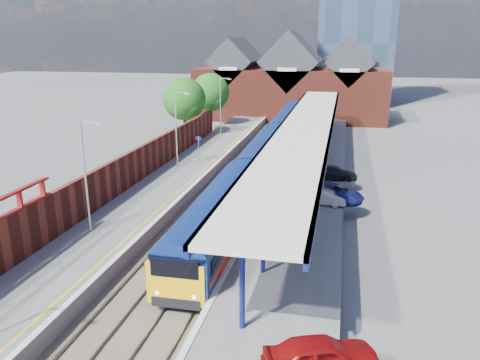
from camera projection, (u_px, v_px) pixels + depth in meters
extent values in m
plane|color=#5B5B5E|center=(260.00, 159.00, 50.77)|extent=(240.00, 240.00, 0.00)
cube|color=#473D33|center=(240.00, 186.00, 41.42)|extent=(6.00, 76.00, 0.06)
cube|color=slate|center=(216.00, 184.00, 41.85)|extent=(0.07, 76.00, 0.14)
cube|color=slate|center=(231.00, 185.00, 41.55)|extent=(0.07, 76.00, 0.14)
cube|color=slate|center=(248.00, 186.00, 41.23)|extent=(0.07, 76.00, 0.14)
cube|color=slate|center=(265.00, 187.00, 40.93)|extent=(0.07, 76.00, 0.14)
cube|color=#565659|center=(181.00, 177.00, 42.42)|extent=(5.00, 76.00, 1.00)
cube|color=#565659|center=(308.00, 186.00, 40.03)|extent=(6.00, 76.00, 1.00)
cube|color=silver|center=(205.00, 173.00, 41.78)|extent=(0.30, 76.00, 0.05)
cube|color=silver|center=(275.00, 178.00, 40.47)|extent=(0.30, 76.00, 0.05)
cube|color=yellow|center=(199.00, 173.00, 41.91)|extent=(0.14, 76.00, 0.01)
cube|color=navy|center=(220.00, 218.00, 28.97)|extent=(3.06, 16.04, 2.50)
cube|color=navy|center=(220.00, 199.00, 28.61)|extent=(3.06, 16.04, 0.60)
cube|color=navy|center=(265.00, 156.00, 44.48)|extent=(3.06, 16.04, 2.50)
cube|color=navy|center=(265.00, 143.00, 44.12)|extent=(3.06, 16.04, 0.60)
cube|color=navy|center=(286.00, 125.00, 59.98)|extent=(3.06, 16.04, 2.50)
cube|color=navy|center=(287.00, 116.00, 59.62)|extent=(3.06, 16.04, 0.60)
cube|color=navy|center=(299.00, 107.00, 75.49)|extent=(3.06, 16.04, 2.50)
cube|color=navy|center=(299.00, 100.00, 75.13)|extent=(3.06, 16.04, 0.60)
cube|color=black|center=(265.00, 134.00, 52.40)|extent=(0.04, 60.54, 0.70)
cube|color=#D1440D|center=(265.00, 141.00, 52.63)|extent=(0.03, 55.27, 0.30)
cube|color=red|center=(264.00, 143.00, 52.70)|extent=(0.03, 55.27, 0.30)
cube|color=#F2B20C|center=(176.00, 284.00, 21.63)|extent=(2.82, 0.35, 2.10)
cube|color=black|center=(175.00, 268.00, 21.29)|extent=(2.30, 0.20, 0.90)
cube|color=black|center=(193.00, 286.00, 24.21)|extent=(2.00, 2.40, 0.60)
cube|color=black|center=(302.00, 112.00, 81.19)|extent=(2.00, 2.40, 0.60)
cylinder|color=navy|center=(242.00, 283.00, 18.93)|extent=(0.24, 0.24, 4.20)
cylinder|color=navy|center=(263.00, 234.00, 23.61)|extent=(0.24, 0.24, 4.20)
cylinder|color=navy|center=(277.00, 202.00, 28.28)|extent=(0.24, 0.24, 4.20)
cylinder|color=navy|center=(287.00, 179.00, 32.95)|extent=(0.24, 0.24, 4.20)
cylinder|color=navy|center=(295.00, 161.00, 37.62)|extent=(0.24, 0.24, 4.20)
cylinder|color=navy|center=(301.00, 148.00, 42.29)|extent=(0.24, 0.24, 4.20)
cylinder|color=navy|center=(306.00, 137.00, 46.96)|extent=(0.24, 0.24, 4.20)
cylinder|color=navy|center=(310.00, 128.00, 51.63)|extent=(0.24, 0.24, 4.20)
cylinder|color=navy|center=(313.00, 121.00, 56.30)|extent=(0.24, 0.24, 4.20)
cylinder|color=navy|center=(315.00, 114.00, 60.97)|extent=(0.24, 0.24, 4.20)
cube|color=beige|center=(307.00, 125.00, 40.60)|extent=(4.50, 52.00, 0.25)
cube|color=navy|center=(282.00, 126.00, 41.09)|extent=(0.20, 52.00, 0.55)
cube|color=navy|center=(332.00, 128.00, 40.19)|extent=(0.20, 52.00, 0.55)
cylinder|color=#A5A8AA|center=(85.00, 177.00, 28.39)|extent=(0.12, 0.12, 7.00)
cube|color=#A5A8AA|center=(89.00, 122.00, 27.28)|extent=(1.20, 0.08, 0.08)
cube|color=#A5A8AA|center=(99.00, 124.00, 27.18)|extent=(0.45, 0.18, 0.12)
cylinder|color=#A5A8AA|center=(176.00, 129.00, 43.34)|extent=(0.12, 0.12, 7.00)
cube|color=#A5A8AA|center=(181.00, 92.00, 42.23)|extent=(1.20, 0.08, 0.08)
cube|color=#A5A8AA|center=(187.00, 94.00, 42.13)|extent=(0.45, 0.18, 0.12)
cylinder|color=#A5A8AA|center=(220.00, 106.00, 58.28)|extent=(0.12, 0.12, 7.00)
cube|color=#A5A8AA|center=(225.00, 78.00, 57.17)|extent=(1.20, 0.08, 0.08)
cube|color=#A5A8AA|center=(230.00, 79.00, 57.08)|extent=(0.45, 0.18, 0.12)
cylinder|color=#A5A8AA|center=(199.00, 149.00, 45.55)|extent=(0.08, 0.08, 2.50)
cube|color=#0C194C|center=(198.00, 138.00, 45.24)|extent=(0.55, 0.06, 0.35)
cube|color=maroon|center=(123.00, 173.00, 36.81)|extent=(0.35, 50.00, 2.80)
cube|color=maroon|center=(20.00, 200.00, 25.05)|extent=(0.30, 0.12, 1.00)
cube|color=maroon|center=(42.00, 188.00, 26.91)|extent=(0.30, 0.12, 1.00)
cube|color=maroon|center=(291.00, 94.00, 75.76)|extent=(30.00, 12.00, 8.00)
cube|color=#232328|center=(237.00, 60.00, 76.12)|extent=(7.13, 12.00, 7.13)
cube|color=#232328|center=(292.00, 61.00, 74.25)|extent=(9.16, 12.00, 9.16)
cube|color=#232328|center=(350.00, 61.00, 72.38)|extent=(7.13, 12.00, 7.13)
cube|color=beige|center=(228.00, 69.00, 70.76)|extent=(2.80, 0.15, 0.50)
cube|color=beige|center=(287.00, 69.00, 68.89)|extent=(2.80, 0.15, 0.50)
cube|color=beige|center=(349.00, 70.00, 67.02)|extent=(2.80, 0.15, 0.50)
cylinder|color=#382314|center=(185.00, 127.00, 57.97)|extent=(0.44, 0.44, 4.00)
sphere|color=#1C4F15|center=(184.00, 99.00, 56.96)|extent=(5.20, 5.20, 5.20)
sphere|color=#1C4F15|center=(190.00, 106.00, 56.53)|extent=(3.20, 3.20, 3.20)
cylinder|color=#382314|center=(211.00, 118.00, 65.24)|extent=(0.44, 0.44, 4.00)
sphere|color=#1C4F15|center=(210.00, 92.00, 64.22)|extent=(5.20, 5.20, 5.20)
sphere|color=#1C4F15|center=(215.00, 98.00, 63.79)|extent=(3.20, 3.20, 3.20)
imported|color=maroon|center=(321.00, 356.00, 16.68)|extent=(4.53, 3.14, 1.43)
imported|color=silver|center=(321.00, 196.00, 33.94)|extent=(3.79, 1.46, 1.23)
imported|color=black|center=(334.00, 173.00, 39.98)|extent=(3.95, 1.77, 1.13)
imported|color=navy|center=(334.00, 193.00, 34.60)|extent=(4.98, 3.92, 1.26)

